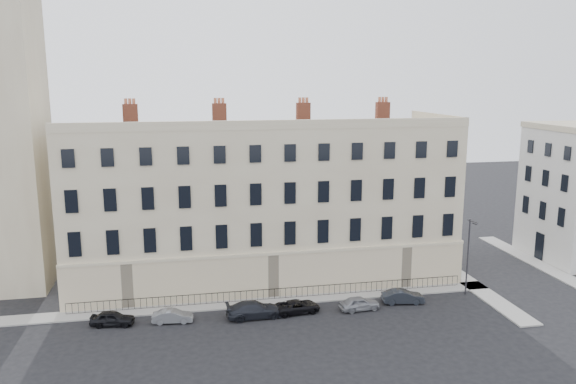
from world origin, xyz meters
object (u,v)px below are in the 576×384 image
at_px(car_e, 359,303).
at_px(car_d, 298,306).
at_px(car_c, 254,310).
at_px(streetlamp, 468,253).
at_px(car_a, 112,318).
at_px(car_f, 403,297).
at_px(car_b, 173,316).

bearing_deg(car_e, car_d, 79.81).
bearing_deg(car_e, car_c, 83.56).
bearing_deg(streetlamp, car_e, 176.86).
relative_size(car_a, car_d, 0.89).
height_order(car_f, streetlamp, streetlamp).
distance_m(car_d, car_e, 5.27).
bearing_deg(car_a, car_d, -82.96).
xyz_separation_m(car_c, streetlamp, (19.47, 1.18, 3.26)).
distance_m(car_a, car_e, 20.19).
relative_size(car_d, car_f, 1.05).
xyz_separation_m(car_b, streetlamp, (26.03, 0.90, 3.40)).
bearing_deg(car_b, car_a, 90.77).
bearing_deg(streetlamp, car_b, 171.34).
height_order(car_c, car_d, car_c).
height_order(car_a, car_f, car_f).
relative_size(car_a, car_b, 1.07).
xyz_separation_m(car_e, car_f, (4.17, 0.68, 0.01)).
distance_m(car_a, car_f, 24.34).
xyz_separation_m(car_c, car_d, (3.68, 0.26, -0.14)).
relative_size(car_d, car_e, 1.11).
xyz_separation_m(car_a, streetlamp, (30.71, 0.53, 3.35)).
bearing_deg(car_c, car_f, -90.90).
height_order(car_c, streetlamp, streetlamp).
relative_size(car_e, streetlamp, 0.49).
distance_m(car_b, car_c, 6.57).
relative_size(car_b, car_e, 0.93).
bearing_deg(car_c, car_d, -88.90).
bearing_deg(streetlamp, car_c, 172.84).
bearing_deg(car_c, car_a, 83.73).
height_order(car_a, car_e, car_e).
bearing_deg(car_b, car_f, -84.24).
bearing_deg(car_d, car_a, 81.57).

